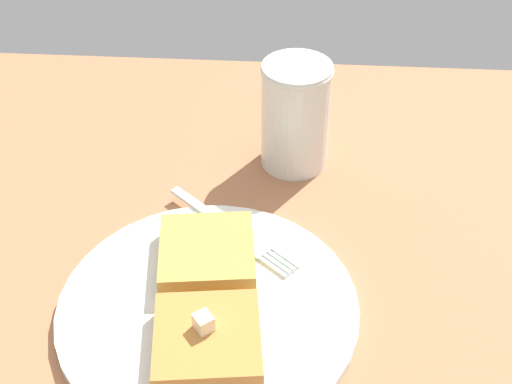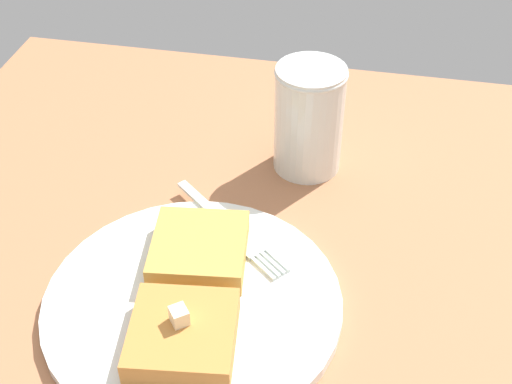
# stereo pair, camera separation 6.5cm
# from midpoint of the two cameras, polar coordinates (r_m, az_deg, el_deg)

# --- Properties ---
(table_surface) EXTENTS (0.91, 0.91, 0.02)m
(table_surface) POSITION_cam_midpoint_polar(r_m,az_deg,el_deg) (0.60, 7.88, -13.76)
(table_surface) COLOR #A36845
(table_surface) RESTS_ON ground
(plate) EXTENTS (0.25, 0.25, 0.01)m
(plate) POSITION_cam_midpoint_polar(r_m,az_deg,el_deg) (0.61, -2.00, -8.99)
(plate) COLOR silver
(plate) RESTS_ON table_surface
(toast_slice_left) EXTENTS (0.09, 0.09, 0.02)m
(toast_slice_left) POSITION_cam_midpoint_polar(r_m,az_deg,el_deg) (0.57, -2.53, -11.54)
(toast_slice_left) COLOR #BE7937
(toast_slice_left) RESTS_ON plate
(toast_slice_middle) EXTENTS (0.09, 0.09, 0.02)m
(toast_slice_middle) POSITION_cam_midpoint_polar(r_m,az_deg,el_deg) (0.63, -1.60, -4.75)
(toast_slice_middle) COLOR gold
(toast_slice_middle) RESTS_ON plate
(butter_pat_primary) EXTENTS (0.02, 0.02, 0.01)m
(butter_pat_primary) POSITION_cam_midpoint_polar(r_m,az_deg,el_deg) (0.55, -2.79, -10.03)
(butter_pat_primary) COLOR #F8E9C5
(butter_pat_primary) RESTS_ON toast_slice_left
(fork) EXTENTS (0.12, 0.13, 0.00)m
(fork) POSITION_cam_midpoint_polar(r_m,az_deg,el_deg) (0.66, 1.10, -3.33)
(fork) COLOR silver
(fork) RESTS_ON plate
(syrup_jar) EXTENTS (0.07, 0.07, 0.12)m
(syrup_jar) POSITION_cam_midpoint_polar(r_m,az_deg,el_deg) (0.73, 6.81, 5.50)
(syrup_jar) COLOR #472206
(syrup_jar) RESTS_ON table_surface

